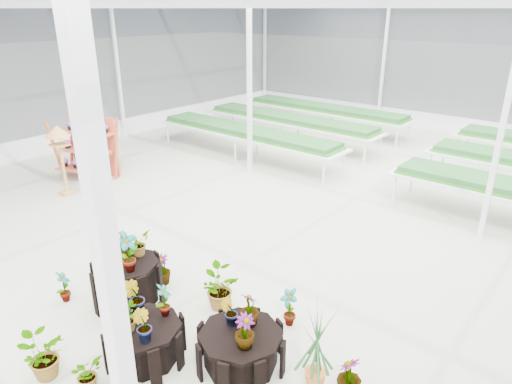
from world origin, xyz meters
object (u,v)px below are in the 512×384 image
Objects in this scene: plinth_mid at (145,343)px; bird_table at (62,161)px; plinth_tall at (128,283)px; plinth_low at (241,349)px; shelf_rack at (86,149)px.

bird_table reaches higher than plinth_mid.
plinth_mid is 0.58× the size of bird_table.
bird_table is at bearing 159.53° from plinth_mid.
plinth_tall is 0.93× the size of plinth_low.
bird_table is (-6.04, 2.26, 0.60)m from plinth_mid.
plinth_mid is 0.62× the size of shelf_rack.
bird_table is at bearing -78.87° from shelf_rack.
shelf_rack reaches higher than plinth_mid.
shelf_rack is 1.16m from bird_table.
plinth_low is 8.08m from shelf_rack.
plinth_mid is at bearing -26.57° from plinth_tall.
shelf_rack reaches higher than plinth_tall.
plinth_low is (1.00, 0.70, -0.01)m from plinth_mid.
plinth_mid is at bearing -9.85° from bird_table.
plinth_tall is 0.63× the size of shelf_rack.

